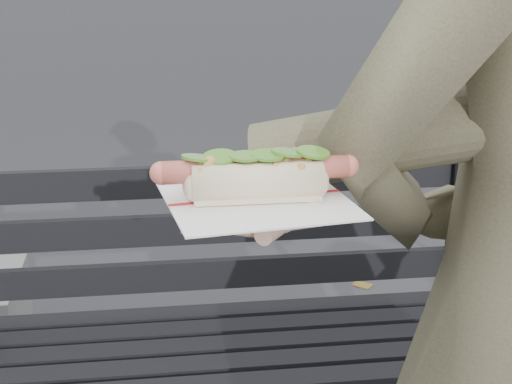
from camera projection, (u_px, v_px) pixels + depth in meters
park_bench at (206, 314)px, 1.96m from camera, size 1.50×0.44×0.88m
held_hotdog at (411, 142)px, 0.92m from camera, size 0.63×0.31×0.20m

